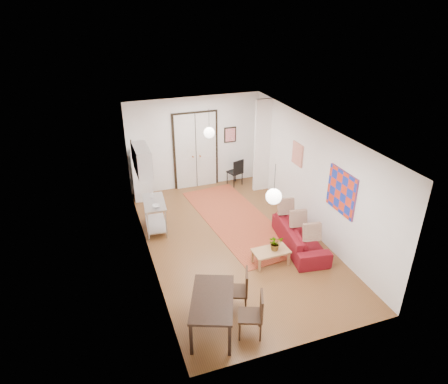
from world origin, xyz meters
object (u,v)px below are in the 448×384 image
object	(u,v)px
dining_chair_near	(235,285)
black_side_chair	(234,169)
coffee_table	(271,252)
fridge	(143,175)
sofa	(300,236)
kitchen_counter	(155,212)
dining_chair_far	(248,309)
dining_table	(212,301)

from	to	relation	value
dining_chair_near	black_side_chair	size ratio (longest dim) A/B	1.02
coffee_table	fridge	bearing A→B (deg)	117.23
sofa	coffee_table	bearing A→B (deg)	120.22
kitchen_counter	dining_chair_far	xyz separation A→B (m)	(0.94, -4.11, 0.01)
fridge	kitchen_counter	bearing A→B (deg)	-82.00
sofa	kitchen_counter	bearing A→B (deg)	65.93
sofa	fridge	size ratio (longest dim) A/B	1.32
kitchen_counter	dining_chair_near	world-z (taller)	dining_chair_near
kitchen_counter	fridge	size ratio (longest dim) A/B	0.72
black_side_chair	dining_table	bearing A→B (deg)	46.80
coffee_table	dining_chair_far	bearing A→B (deg)	-126.58
fridge	sofa	bearing A→B (deg)	-42.70
kitchen_counter	black_side_chair	xyz separation A→B (m)	(2.95, 1.98, 0.00)
fridge	dining_table	bearing A→B (deg)	-78.61
kitchen_counter	black_side_chair	size ratio (longest dim) A/B	1.25
dining_chair_near	coffee_table	bearing A→B (deg)	149.99
dining_table	sofa	bearing A→B (deg)	33.00
fridge	dining_chair_far	world-z (taller)	fridge
coffee_table	fridge	xyz separation A→B (m)	(-2.21, 4.29, 0.45)
dining_chair_near	black_side_chair	distance (m)	5.75
kitchen_counter	fridge	bearing A→B (deg)	94.78
sofa	kitchen_counter	size ratio (longest dim) A/B	1.83
dining_table	black_side_chair	size ratio (longest dim) A/B	1.69
dining_chair_near	fridge	bearing A→B (deg)	-148.48
sofa	dining_chair_near	world-z (taller)	dining_chair_near
sofa	black_side_chair	world-z (taller)	black_side_chair
coffee_table	kitchen_counter	size ratio (longest dim) A/B	0.76
dining_table	dining_chair_far	world-z (taller)	dining_chair_far
sofa	fridge	bearing A→B (deg)	47.30
fridge	black_side_chair	bearing A→B (deg)	9.62
fridge	dining_chair_near	size ratio (longest dim) A/B	1.71
dining_table	dining_chair_far	bearing A→B (deg)	-23.49
dining_chair_near	sofa	bearing A→B (deg)	143.57
sofa	dining_table	bearing A→B (deg)	131.00
sofa	black_side_chair	xyz separation A→B (m)	(-0.24, 3.98, 0.22)
sofa	black_side_chair	bearing A→B (deg)	11.45
kitchen_counter	dining_table	bearing A→B (deg)	-80.17
dining_chair_far	black_side_chair	size ratio (longest dim) A/B	1.02
kitchen_counter	dining_table	distance (m)	3.86
dining_chair_near	dining_chair_far	distance (m)	0.70
coffee_table	dining_table	bearing A→B (deg)	-142.20
fridge	dining_chair_near	bearing A→B (deg)	-71.95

